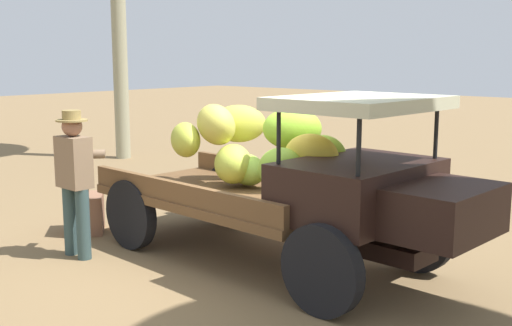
% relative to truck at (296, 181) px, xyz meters
% --- Properties ---
extents(ground_plane, '(60.00, 60.00, 0.00)m').
position_rel_truck_xyz_m(ground_plane, '(-0.34, -0.23, -0.92)').
color(ground_plane, olive).
extents(truck, '(4.53, 1.92, 1.85)m').
position_rel_truck_xyz_m(truck, '(0.00, 0.00, 0.00)').
color(truck, black).
rests_on(truck, ground).
extents(farmer, '(0.53, 0.46, 1.64)m').
position_rel_truck_xyz_m(farmer, '(-2.02, -1.34, 0.01)').
color(farmer, '#334949').
rests_on(farmer, ground).
extents(wooden_crate, '(0.69, 0.68, 0.48)m').
position_rel_truck_xyz_m(wooden_crate, '(-2.82, -0.71, -0.68)').
color(wooden_crate, '#8D5D43').
rests_on(wooden_crate, ground).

